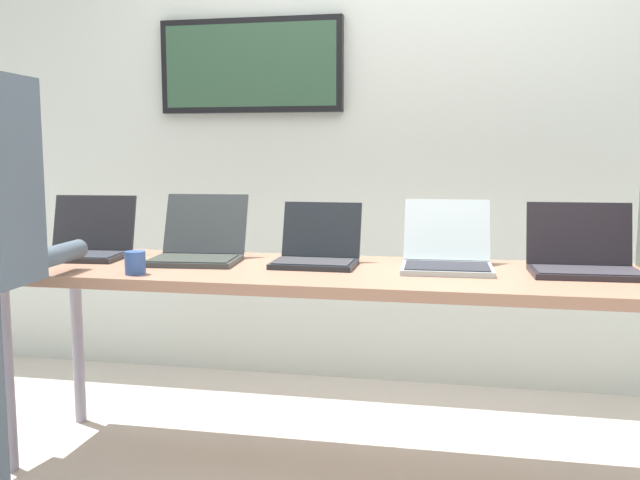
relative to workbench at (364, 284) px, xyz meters
name	(u,v)px	position (x,y,z in m)	size (l,w,h in m)	color
ground	(362,477)	(0.00, 0.00, -0.75)	(8.00, 8.00, 0.04)	beige
back_wall	(391,138)	(-0.02, 1.13, 0.56)	(8.00, 0.11, 2.56)	silver
workbench	(364,284)	(0.00, 0.00, 0.00)	(2.85, 0.70, 0.78)	#9C6D56
laptop_station_0	(85,243)	(-1.18, 0.09, 0.11)	(0.38, 0.33, 0.25)	#27262B
laptop_station_1	(199,246)	(-0.68, 0.09, 0.11)	(0.37, 0.39, 0.26)	#363A3C
laptop_station_2	(317,250)	(-0.20, 0.10, 0.11)	(0.31, 0.29, 0.23)	#20252B
laptop_station_3	(447,253)	(0.30, 0.11, 0.11)	(0.34, 0.40, 0.25)	#AAB7B9
laptop_station_4	(583,257)	(0.78, 0.09, 0.11)	(0.39, 0.30, 0.25)	#282329
coffee_mug	(135,263)	(-0.79, -0.25, 0.09)	(0.07, 0.07, 0.08)	#33549A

